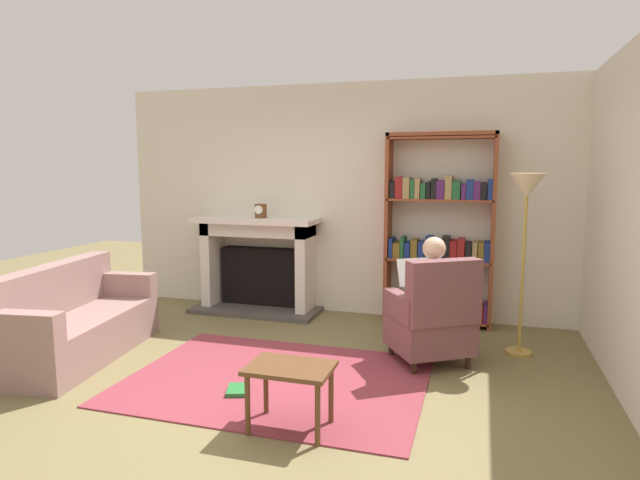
# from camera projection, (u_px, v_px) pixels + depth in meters

# --- Properties ---
(ground) EXTENTS (14.00, 14.00, 0.00)m
(ground) POSITION_uv_depth(u_px,v_px,m) (262.00, 395.00, 4.11)
(ground) COLOR olive
(back_wall) EXTENTS (5.60, 0.10, 2.70)m
(back_wall) POSITION_uv_depth(u_px,v_px,m) (345.00, 200.00, 6.35)
(back_wall) COLOR silver
(back_wall) RESTS_ON ground
(side_wall_right) EXTENTS (0.10, 5.20, 2.70)m
(side_wall_right) POSITION_uv_depth(u_px,v_px,m) (622.00, 215.00, 4.35)
(side_wall_right) COLOR silver
(side_wall_right) RESTS_ON ground
(area_rug) EXTENTS (2.40, 1.80, 0.01)m
(area_rug) POSITION_uv_depth(u_px,v_px,m) (277.00, 380.00, 4.39)
(area_rug) COLOR brown
(area_rug) RESTS_ON ground
(fireplace) EXTENTS (1.53, 0.64, 1.14)m
(fireplace) POSITION_uv_depth(u_px,v_px,m) (259.00, 261.00, 6.50)
(fireplace) COLOR #4C4742
(fireplace) RESTS_ON ground
(mantel_clock) EXTENTS (0.14, 0.14, 0.16)m
(mantel_clock) POSITION_uv_depth(u_px,v_px,m) (261.00, 211.00, 6.30)
(mantel_clock) COLOR brown
(mantel_clock) RESTS_ON fireplace
(bookshelf) EXTENTS (1.17, 0.32, 2.11)m
(bookshelf) POSITION_uv_depth(u_px,v_px,m) (440.00, 237.00, 5.87)
(bookshelf) COLOR brown
(bookshelf) RESTS_ON ground
(armchair_reading) EXTENTS (0.87, 0.87, 0.97)m
(armchair_reading) POSITION_uv_depth(u_px,v_px,m) (433.00, 318.00, 4.69)
(armchair_reading) COLOR #331E14
(armchair_reading) RESTS_ON ground
(seated_reader) EXTENTS (0.55, 0.59, 1.14)m
(seated_reader) POSITION_uv_depth(u_px,v_px,m) (427.00, 293.00, 4.77)
(seated_reader) COLOR silver
(seated_reader) RESTS_ON ground
(sofa_floral) EXTENTS (0.95, 1.78, 0.85)m
(sofa_floral) POSITION_uv_depth(u_px,v_px,m) (74.00, 323.00, 4.89)
(sofa_floral) COLOR gray
(sofa_floral) RESTS_ON ground
(side_table) EXTENTS (0.56, 0.39, 0.44)m
(side_table) POSITION_uv_depth(u_px,v_px,m) (290.00, 376.00, 3.53)
(side_table) COLOR brown
(side_table) RESTS_ON ground
(scattered_books) EXTENTS (0.58, 0.68, 0.03)m
(scattered_books) POSITION_uv_depth(u_px,v_px,m) (266.00, 383.00, 4.28)
(scattered_books) COLOR #267233
(scattered_books) RESTS_ON area_rug
(floor_lamp) EXTENTS (0.32, 0.32, 1.68)m
(floor_lamp) POSITION_uv_depth(u_px,v_px,m) (526.00, 202.00, 4.83)
(floor_lamp) COLOR #B7933F
(floor_lamp) RESTS_ON ground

